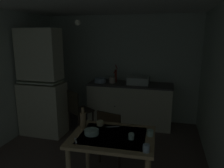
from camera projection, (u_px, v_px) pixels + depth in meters
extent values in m
plane|color=brown|center=(96.00, 156.00, 3.52)|extent=(4.52, 4.52, 0.00)
cube|color=beige|center=(121.00, 68.00, 4.97)|extent=(3.54, 0.10, 2.36)
cube|color=beige|center=(223.00, 93.00, 2.83)|extent=(0.10, 3.62, 2.36)
cube|color=beige|center=(43.00, 109.00, 4.24)|extent=(0.84, 0.46, 1.02)
cube|color=beige|center=(39.00, 54.00, 4.01)|extent=(0.78, 0.39, 0.94)
cube|color=silver|center=(40.00, 81.00, 4.10)|extent=(0.76, 0.41, 0.02)
cube|color=beige|center=(130.00, 105.00, 4.71)|extent=(1.75, 0.60, 0.88)
cube|color=#4E4844|center=(130.00, 84.00, 4.61)|extent=(1.78, 0.63, 0.03)
sphere|color=#2D2823|center=(115.00, 106.00, 4.47)|extent=(0.02, 0.02, 0.02)
cube|color=white|center=(138.00, 81.00, 4.55)|extent=(0.44, 0.34, 0.15)
cube|color=black|center=(138.00, 77.00, 4.53)|extent=(0.38, 0.28, 0.01)
cylinder|color=maroon|center=(116.00, 76.00, 4.71)|extent=(0.05, 0.05, 0.28)
cylinder|color=maroon|center=(115.00, 72.00, 4.62)|extent=(0.03, 0.12, 0.03)
cylinder|color=#A52724|center=(116.00, 67.00, 4.72)|extent=(0.02, 0.16, 0.12)
cylinder|color=#9EB2C6|center=(100.00, 80.00, 4.71)|extent=(0.25, 0.25, 0.10)
cylinder|color=beige|center=(112.00, 80.00, 4.67)|extent=(0.13, 0.13, 0.13)
cube|color=tan|center=(113.00, 137.00, 2.58)|extent=(1.02, 0.81, 0.04)
cube|color=white|center=(113.00, 135.00, 2.57)|extent=(0.79, 0.63, 0.00)
cylinder|color=tan|center=(87.00, 148.00, 3.06)|extent=(0.06, 0.06, 0.72)
cylinder|color=#A38758|center=(150.00, 155.00, 2.88)|extent=(0.06, 0.06, 0.72)
cube|color=#32241B|center=(115.00, 135.00, 3.33)|extent=(0.49, 0.49, 0.03)
cube|color=#332516|center=(109.00, 126.00, 3.12)|extent=(0.37, 0.12, 0.40)
cylinder|color=#32241B|center=(129.00, 146.00, 3.44)|extent=(0.04, 0.04, 0.41)
cylinder|color=#32241B|center=(110.00, 141.00, 3.60)|extent=(0.04, 0.04, 0.41)
cylinder|color=#32241B|center=(119.00, 156.00, 3.15)|extent=(0.04, 0.04, 0.41)
cylinder|color=#32241B|center=(100.00, 150.00, 3.31)|extent=(0.04, 0.04, 0.41)
cube|color=#35291E|center=(81.00, 110.00, 4.36)|extent=(0.55, 0.55, 0.03)
cube|color=#332D1F|center=(73.00, 102.00, 4.19)|extent=(0.33, 0.23, 0.41)
cylinder|color=#35291E|center=(93.00, 121.00, 4.40)|extent=(0.04, 0.04, 0.42)
cylinder|color=#35291E|center=(83.00, 117.00, 4.65)|extent=(0.04, 0.04, 0.42)
cylinder|color=#35291E|center=(79.00, 126.00, 4.18)|extent=(0.04, 0.04, 0.42)
cylinder|color=#35291E|center=(70.00, 121.00, 4.42)|extent=(0.04, 0.04, 0.42)
cylinder|color=#ADD1C1|center=(92.00, 132.00, 2.60)|extent=(0.17, 0.17, 0.06)
cylinder|color=#ADD1C1|center=(131.00, 136.00, 2.47)|extent=(0.07, 0.07, 0.07)
cylinder|color=#ADD1C1|center=(150.00, 133.00, 2.56)|extent=(0.08, 0.08, 0.07)
cylinder|color=#9EB2C6|center=(146.00, 148.00, 2.20)|extent=(0.07, 0.07, 0.08)
cylinder|color=beige|center=(100.00, 123.00, 2.85)|extent=(0.09, 0.09, 0.06)
cylinder|color=olive|center=(83.00, 120.00, 2.76)|extent=(0.08, 0.08, 0.20)
cylinder|color=olive|center=(83.00, 110.00, 2.73)|extent=(0.03, 0.03, 0.07)
cube|color=silver|center=(113.00, 127.00, 2.81)|extent=(0.16, 0.08, 0.00)
cube|color=beige|center=(76.00, 140.00, 2.44)|extent=(0.08, 0.13, 0.00)
sphere|color=#F9EFCC|center=(78.00, 23.00, 3.04)|extent=(0.08, 0.08, 0.08)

